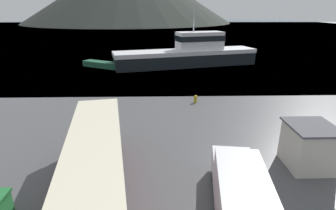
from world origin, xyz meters
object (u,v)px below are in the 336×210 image
at_px(tour_bus, 96,168).
at_px(dock_kiosk, 309,146).
at_px(small_boat, 102,64).
at_px(fishing_boat, 189,53).
at_px(delivery_van, 239,189).

bearing_deg(tour_bus, dock_kiosk, 2.86).
height_order(tour_bus, small_boat, tour_bus).
height_order(fishing_boat, dock_kiosk, fishing_boat).
distance_m(delivery_van, dock_kiosk, 6.34).
bearing_deg(small_boat, tour_bus, -139.48).
height_order(delivery_van, small_boat, delivery_van).
relative_size(delivery_van, small_boat, 0.98).
relative_size(tour_bus, delivery_van, 1.81).
relative_size(tour_bus, small_boat, 1.78).
relative_size(dock_kiosk, small_boat, 0.42).
bearing_deg(delivery_van, small_boat, 119.79).
xyz_separation_m(tour_bus, small_boat, (-6.56, 31.78, -1.40)).
bearing_deg(tour_bus, fishing_boat, 66.45).
bearing_deg(dock_kiosk, fishing_boat, 97.71).
height_order(tour_bus, dock_kiosk, tour_bus).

